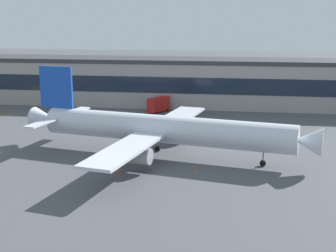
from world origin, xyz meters
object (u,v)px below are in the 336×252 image
object	(u,v)px
belt_loader	(189,113)
traffic_cone_2	(132,162)
airliner	(160,129)
traffic_cone_1	(118,170)
pushback_tractor	(58,106)
traffic_cone_0	(197,170)
catering_truck	(158,104)

from	to	relation	value
belt_loader	traffic_cone_2	distance (m)	43.29
airliner	traffic_cone_2	world-z (taller)	airliner
traffic_cone_1	traffic_cone_2	world-z (taller)	traffic_cone_1
airliner	belt_loader	xyz separation A→B (m)	(1.64, 36.65, -4.12)
pushback_tractor	belt_loader	xyz separation A→B (m)	(38.99, -5.31, 0.10)
airliner	belt_loader	size ratio (longest dim) A/B	8.95
belt_loader	traffic_cone_0	distance (m)	45.60
airliner	traffic_cone_1	distance (m)	13.14
traffic_cone_0	airliner	bearing A→B (deg)	132.32
airliner	belt_loader	bearing A→B (deg)	87.44
traffic_cone_0	traffic_cone_2	xyz separation A→B (m)	(-12.00, 2.30, 0.03)
traffic_cone_2	traffic_cone_1	bearing A→B (deg)	-107.15
belt_loader	traffic_cone_2	size ratio (longest dim) A/B	9.78
airliner	traffic_cone_1	world-z (taller)	airliner
traffic_cone_1	catering_truck	bearing A→B (deg)	92.09
traffic_cone_0	traffic_cone_2	world-z (taller)	traffic_cone_2
airliner	catering_truck	world-z (taller)	airliner
traffic_cone_1	traffic_cone_2	distance (m)	4.79
belt_loader	catering_truck	world-z (taller)	catering_truck
traffic_cone_0	traffic_cone_1	size ratio (longest dim) A/B	0.83
traffic_cone_2	belt_loader	bearing A→B (deg)	82.21
pushback_tractor	airliner	bearing A→B (deg)	-48.32
belt_loader	traffic_cone_2	xyz separation A→B (m)	(-5.87, -42.88, -0.82)
pushback_tractor	traffic_cone_0	xyz separation A→B (m)	(45.12, -50.49, -0.74)
traffic_cone_0	belt_loader	bearing A→B (deg)	97.73
belt_loader	traffic_cone_2	bearing A→B (deg)	-97.79
belt_loader	traffic_cone_0	bearing A→B (deg)	-82.27
catering_truck	traffic_cone_1	world-z (taller)	catering_truck
traffic_cone_1	airliner	bearing A→B (deg)	62.42
catering_truck	traffic_cone_0	size ratio (longest dim) A/B	12.39
catering_truck	traffic_cone_0	distance (m)	52.55
pushback_tractor	belt_loader	world-z (taller)	belt_loader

